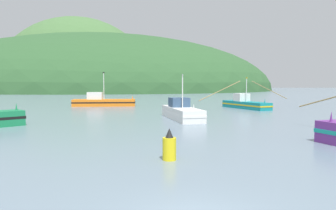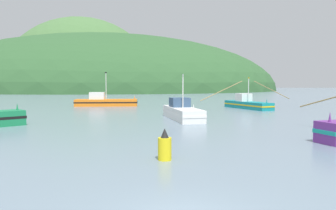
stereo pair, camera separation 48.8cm
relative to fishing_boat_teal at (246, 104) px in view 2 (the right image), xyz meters
name	(u,v)px [view 2 (the right image)]	position (x,y,z in m)	size (l,w,h in m)	color
hill_far_center	(80,89)	(-79.58, 189.85, -0.76)	(119.66, 95.73, 108.24)	#47703D
hill_far_right	(104,90)	(-53.31, 148.94, -0.76)	(211.83, 169.46, 67.67)	#2D562D
fishing_boat_teal	(246,104)	(0.00, 0.00, 0.00)	(15.96, 9.98, 5.02)	#147F84
fishing_boat_white	(181,112)	(-11.15, -14.64, 0.05)	(4.50, 9.87, 5.07)	white
fishing_boat_orange	(104,102)	(-23.98, 5.73, 0.03)	(11.19, 3.39, 6.06)	orange
channel_buoy	(164,147)	(-12.91, -33.89, -0.05)	(0.71, 0.71, 1.68)	yellow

